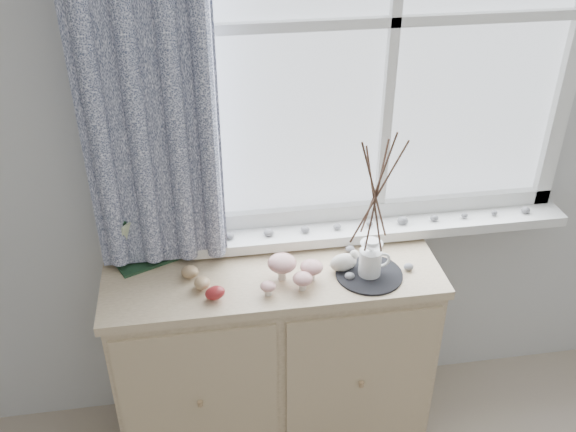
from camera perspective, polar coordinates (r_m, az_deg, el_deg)
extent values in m
cube|color=silver|center=(2.30, 1.33, 8.30)|extent=(4.00, 0.04, 2.60)
cube|color=white|center=(2.25, 9.35, 16.81)|extent=(1.30, 0.01, 1.40)
cube|color=white|center=(2.50, 8.32, -0.94)|extent=(1.45, 0.16, 0.04)
cube|color=black|center=(2.02, -13.05, 15.45)|extent=(0.44, 0.06, 1.61)
cube|color=beige|center=(2.59, -1.30, -12.61)|extent=(1.17, 0.43, 0.81)
cube|color=beige|center=(2.31, -1.42, -5.09)|extent=(1.20, 0.45, 0.03)
cube|color=tan|center=(2.43, -7.72, -16.89)|extent=(0.55, 0.01, 0.75)
cube|color=tan|center=(2.48, 6.39, -15.35)|extent=(0.55, 0.01, 0.75)
cylinder|color=silver|center=(2.24, -0.52, -4.91)|extent=(0.03, 0.03, 0.06)
ellipsoid|color=#8C0E04|center=(2.22, -0.53, -4.21)|extent=(0.10, 0.10, 0.06)
cylinder|color=silver|center=(2.19, 1.31, -6.06)|extent=(0.03, 0.03, 0.04)
ellipsoid|color=#8C0E04|center=(2.18, 1.31, -5.58)|extent=(0.07, 0.07, 0.04)
cylinder|color=silver|center=(2.18, -1.78, -6.63)|extent=(0.02, 0.02, 0.03)
ellipsoid|color=#8C0E04|center=(2.16, -1.79, -6.26)|extent=(0.05, 0.05, 0.03)
cylinder|color=silver|center=(2.24, 2.10, -5.11)|extent=(0.03, 0.03, 0.05)
ellipsoid|color=#8C0E04|center=(2.22, 2.11, -4.56)|extent=(0.08, 0.08, 0.04)
ellipsoid|color=tan|center=(2.21, -7.64, -5.92)|extent=(0.06, 0.04, 0.07)
ellipsoid|color=tan|center=(2.27, -8.73, -4.93)|extent=(0.06, 0.04, 0.07)
ellipsoid|color=maroon|center=(2.16, -6.51, -6.80)|extent=(0.06, 0.04, 0.07)
cylinder|color=black|center=(2.29, 7.22, -5.16)|extent=(0.24, 0.24, 0.01)
cylinder|color=white|center=(2.25, 7.30, -4.10)|extent=(0.08, 0.08, 0.10)
cone|color=white|center=(2.22, 7.42, -2.76)|extent=(0.08, 0.08, 0.04)
cylinder|color=white|center=(2.21, 7.45, -2.39)|extent=(0.05, 0.05, 0.02)
torus|color=white|center=(2.26, 8.38, -3.89)|extent=(0.06, 0.01, 0.06)
ellipsoid|color=gray|center=(2.25, 5.50, -5.35)|extent=(0.04, 0.03, 0.02)
ellipsoid|color=gray|center=(2.39, 5.53, -2.96)|extent=(0.04, 0.03, 0.02)
ellipsoid|color=gray|center=(2.33, 10.67, -4.48)|extent=(0.04, 0.03, 0.02)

